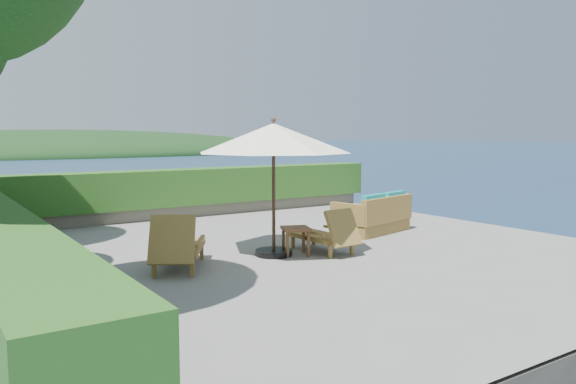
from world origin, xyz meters
TOP-DOWN VIEW (x-y plane):
  - ground at (0.00, 0.00)m, footprint 12.00×12.00m
  - foundation at (0.00, 0.00)m, footprint 12.00×12.00m
  - offshore_island at (25.00, 140.00)m, footprint 126.00×57.60m
  - planter_wall_far at (0.00, 5.60)m, footprint 12.00×0.60m
  - hedge_far at (0.00, 5.60)m, footprint 12.40×0.90m
  - patio_umbrella at (-0.66, -0.15)m, footprint 3.06×3.06m
  - lounge_left at (-2.67, -0.21)m, footprint 1.56×1.91m
  - lounge_right at (0.33, -0.51)m, footprint 0.76×1.61m
  - side_table at (-0.30, -0.37)m, footprint 0.68×0.68m
  - wicker_loveseat at (2.66, 0.66)m, footprint 2.15×1.44m

SIDE VIEW (x-z plane):
  - offshore_island at x=25.00m, z-range -9.30..3.30m
  - foundation at x=0.00m, z-range -3.05..-0.05m
  - ground at x=0.00m, z-range 0.00..0.00m
  - planter_wall_far at x=0.00m, z-range 0.00..0.36m
  - wicker_loveseat at x=2.66m, z-range -0.11..0.86m
  - lounge_right at x=0.33m, z-range -0.07..0.84m
  - lounge_left at x=-2.67m, z-range -0.08..0.95m
  - side_table at x=-0.30m, z-range 0.18..0.73m
  - hedge_far at x=0.00m, z-range 0.35..1.35m
  - patio_umbrella at x=-0.66m, z-range 0.92..3.57m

